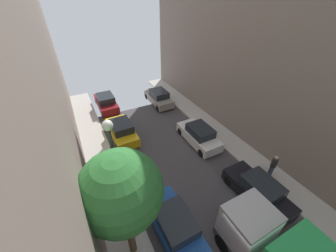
# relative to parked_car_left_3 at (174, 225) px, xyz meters

# --- Properties ---
(sidewalk_right) EXTENTS (2.00, 44.00, 0.15)m
(sidewalk_right) POSITION_rel_parked_car_left_3_xyz_m (7.70, -2.58, -0.64)
(sidewalk_right) COLOR #B7B2A8
(sidewalk_right) RESTS_ON ground
(parked_car_left_3) EXTENTS (1.78, 4.20, 1.57)m
(parked_car_left_3) POSITION_rel_parked_car_left_3_xyz_m (0.00, 0.00, 0.00)
(parked_car_left_3) COLOR #194799
(parked_car_left_3) RESTS_ON ground
(parked_car_left_4) EXTENTS (1.78, 4.20, 1.57)m
(parked_car_left_4) POSITION_rel_parked_car_left_3_xyz_m (0.00, 9.11, 0.00)
(parked_car_left_4) COLOR gold
(parked_car_left_4) RESTS_ON ground
(parked_car_left_5) EXTENTS (1.78, 4.20, 1.57)m
(parked_car_left_5) POSITION_rel_parked_car_left_3_xyz_m (0.00, 14.79, 0.00)
(parked_car_left_5) COLOR maroon
(parked_car_left_5) RESTS_ON ground
(parked_car_right_1) EXTENTS (1.78, 4.20, 1.57)m
(parked_car_right_1) POSITION_rel_parked_car_left_3_xyz_m (5.40, -0.49, 0.00)
(parked_car_right_1) COLOR black
(parked_car_right_1) RESTS_ON ground
(parked_car_right_2) EXTENTS (1.78, 4.20, 1.57)m
(parked_car_right_2) POSITION_rel_parked_car_left_3_xyz_m (5.40, 5.56, 0.00)
(parked_car_right_2) COLOR white
(parked_car_right_2) RESTS_ON ground
(parked_car_right_3) EXTENTS (1.78, 4.20, 1.57)m
(parked_car_right_3) POSITION_rel_parked_car_left_3_xyz_m (5.40, 13.21, 0.00)
(parked_car_right_3) COLOR gray
(parked_car_right_3) RESTS_ON ground
(pedestrian) EXTENTS (0.40, 0.36, 1.72)m
(pedestrian) POSITION_rel_parked_car_left_3_xyz_m (7.53, 0.30, 0.35)
(pedestrian) COLOR #2D334C
(pedestrian) RESTS_ON sidewalk_right
(street_tree_2) EXTENTS (3.09, 3.09, 6.02)m
(street_tree_2) POSITION_rel_parked_car_left_3_xyz_m (-2.16, 0.17, 3.87)
(street_tree_2) COLOR brown
(street_tree_2) RESTS_ON sidewalk_left
(lamp_post) EXTENTS (0.44, 0.44, 6.25)m
(lamp_post) POSITION_rel_parked_car_left_3_xyz_m (-1.90, 2.07, 3.47)
(lamp_post) COLOR #333338
(lamp_post) RESTS_ON sidewalk_left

